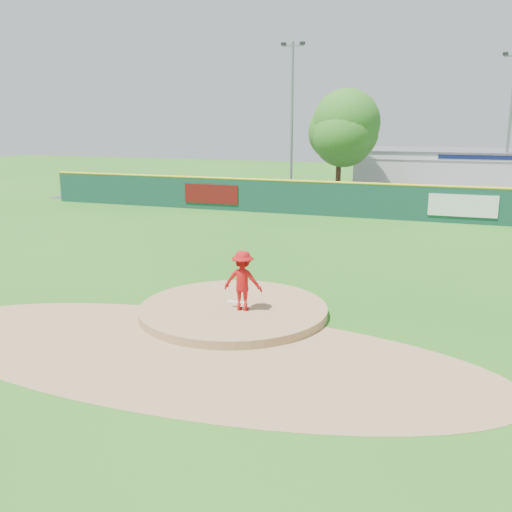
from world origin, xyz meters
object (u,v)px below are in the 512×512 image
(pitcher, at_px, (243,281))
(van, at_px, (395,196))
(light_pole_left, at_px, (292,112))
(playground_slide, at_px, (146,184))
(deciduous_tree, at_px, (340,134))
(light_pole_right, at_px, (510,120))
(pool_building_grp, at_px, (459,171))

(pitcher, distance_m, van, 23.55)
(pitcher, height_order, light_pole_left, light_pole_left)
(pitcher, bearing_deg, playground_slide, -59.09)
(deciduous_tree, bearing_deg, playground_slide, -175.43)
(playground_slide, xyz_separation_m, deciduous_tree, (14.66, 1.17, 3.84))
(pitcher, xyz_separation_m, deciduous_tree, (-2.38, 25.20, 3.44))
(deciduous_tree, height_order, light_pole_right, light_pole_right)
(van, relative_size, pool_building_grp, 0.30)
(light_pole_right, bearing_deg, playground_slide, -168.60)
(playground_slide, height_order, light_pole_right, light_pole_right)
(van, bearing_deg, deciduous_tree, 57.23)
(pitcher, distance_m, light_pole_right, 30.77)
(light_pole_left, relative_size, light_pole_right, 1.10)
(pool_building_grp, bearing_deg, light_pole_left, -157.40)
(light_pole_right, bearing_deg, deciduous_tree, -160.02)
(van, xyz_separation_m, playground_slide, (-18.81, 0.55, 0.07))
(deciduous_tree, xyz_separation_m, light_pole_left, (-4.00, 2.00, 1.50))
(light_pole_right, bearing_deg, van, -140.12)
(playground_slide, relative_size, light_pole_left, 0.23)
(pitcher, relative_size, deciduous_tree, 0.23)
(pitcher, bearing_deg, deciduous_tree, -89.05)
(pitcher, height_order, deciduous_tree, deciduous_tree)
(van, distance_m, deciduous_tree, 5.95)
(playground_slide, bearing_deg, van, -1.68)
(pitcher, relative_size, light_pole_right, 0.17)
(light_pole_left, bearing_deg, light_pole_right, 7.59)
(pool_building_grp, xyz_separation_m, deciduous_tree, (-8.00, -6.99, 2.89))
(pitcher, xyz_separation_m, van, (1.77, 23.48, -0.46))
(pitcher, relative_size, light_pole_left, 0.16)
(playground_slide, height_order, deciduous_tree, deciduous_tree)
(pitcher, height_order, light_pole_right, light_pole_right)
(playground_slide, xyz_separation_m, light_pole_right, (25.66, 5.17, 4.83))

